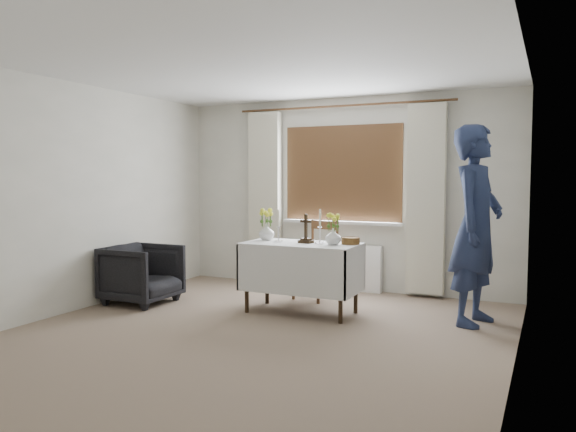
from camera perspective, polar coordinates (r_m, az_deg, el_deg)
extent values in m
plane|color=gray|center=(5.30, -3.84, -12.15)|extent=(5.00, 5.00, 0.00)
cube|color=white|center=(6.11, 1.34, -6.32)|extent=(1.24, 0.64, 0.76)
imported|color=black|center=(6.79, -14.61, -5.72)|extent=(0.76, 0.73, 0.69)
imported|color=navy|center=(5.88, 18.59, -0.88)|extent=(0.62, 0.81, 1.99)
cube|color=white|center=(7.40, 5.35, -5.15)|extent=(1.10, 0.10, 0.60)
imported|color=silver|center=(6.32, -2.19, -1.63)|extent=(0.20, 0.20, 0.18)
imported|color=silver|center=(5.90, 4.61, -2.10)|extent=(0.20, 0.20, 0.17)
cylinder|color=brown|center=(5.98, 6.38, -2.50)|extent=(0.25, 0.25, 0.07)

